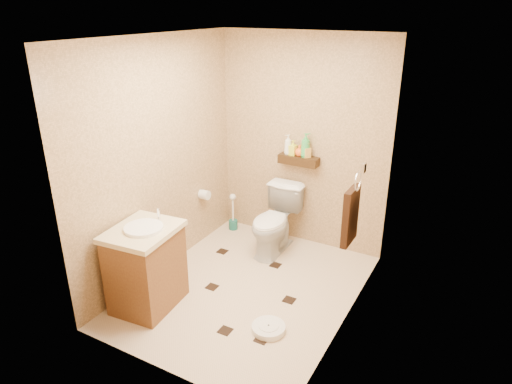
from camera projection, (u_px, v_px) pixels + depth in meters
The scene contains 19 objects.
ground at pixel (247, 290), 4.56m from camera, with size 2.50×2.50×0.00m, color beige.
wall_back at pixel (302, 143), 5.11m from camera, with size 2.00×0.04×2.40m, color tan.
wall_front at pixel (154, 234), 3.09m from camera, with size 2.00×0.04×2.40m, color tan.
wall_left at pixel (160, 160), 4.54m from camera, with size 0.04×2.50×2.40m, color tan.
wall_right at pixel (354, 198), 3.65m from camera, with size 0.04×2.50×2.40m, color tan.
ceiling at pixel (245, 37), 3.64m from camera, with size 2.00×2.50×0.02m, color white.
wall_shelf at pixel (299, 160), 5.11m from camera, with size 0.46×0.14×0.10m, color #34200E.
floor_accents at pixel (247, 292), 4.51m from camera, with size 1.21×1.29×0.01m.
toilet at pixel (275, 221), 5.14m from camera, with size 0.42×0.74×0.75m, color white.
vanity at pixel (146, 266), 4.19m from camera, with size 0.59×0.70×0.92m.
bathroom_scale at pixel (269, 328), 3.97m from camera, with size 0.37×0.37×0.06m.
toilet_brush at pixel (233, 217), 5.72m from camera, with size 0.11×0.11×0.48m.
towel_ring at pixel (351, 213), 3.99m from camera, with size 0.12×0.30×0.76m.
toilet_paper at pixel (205, 195), 5.27m from camera, with size 0.12×0.11×0.12m.
bottle_a at pixel (288, 144), 5.11m from camera, with size 0.09×0.09×0.23m, color white.
bottle_b at pixel (293, 148), 5.09m from camera, with size 0.08×0.08×0.17m, color yellow.
bottle_c at pixel (300, 151), 5.07m from camera, with size 0.10×0.10×0.13m, color orange.
bottle_d at pixel (305, 145), 5.01m from camera, with size 0.10×0.10×0.27m, color green.
bottle_e at pixel (307, 150), 5.02m from camera, with size 0.08×0.08×0.17m, color gold.
Camera 1 is at (1.93, -3.32, 2.64)m, focal length 32.00 mm.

